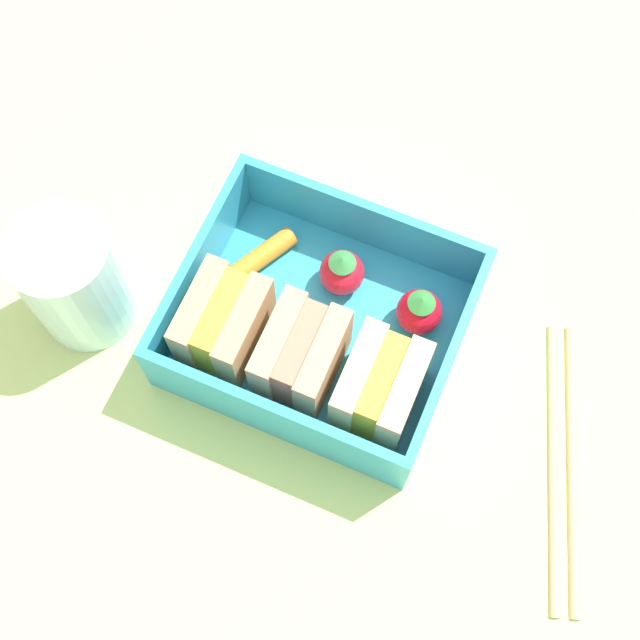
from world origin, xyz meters
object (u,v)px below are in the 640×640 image
sandwich_left (380,387)px  chopstick_pair (564,464)px  carrot_stick_far_left (262,256)px  drinking_glass (74,280)px  sandwich_center_left (301,355)px  sandwich_center (224,323)px  strawberry_far_left (419,311)px  strawberry_left (347,274)px

sandwich_left → chopstick_pair: size_ratio=0.33×
carrot_stick_far_left → drinking_glass: bearing=37.5°
sandwich_center_left → sandwich_center: 5.24cm
sandwich_left → carrot_stick_far_left: size_ratio=1.19×
sandwich_center_left → strawberry_far_left: sandwich_center_left is taller
drinking_glass → chopstick_pair: bearing=-176.1°
carrot_stick_far_left → strawberry_left: bearing=-174.1°
sandwich_center_left → strawberry_left: size_ratio=1.66×
sandwich_left → strawberry_far_left: bearing=-93.3°
drinking_glass → sandwich_center_left: bearing=-175.1°
sandwich_left → sandwich_center: bearing=0.0°
carrot_stick_far_left → chopstick_pair: size_ratio=0.27×
sandwich_left → strawberry_left: size_ratio=1.66×
sandwich_center → drinking_glass: drinking_glass is taller
strawberry_left → carrot_stick_far_left: 5.97cm
sandwich_left → carrot_stick_far_left: 12.41cm
sandwich_center → chopstick_pair: bearing=-177.7°
sandwich_center → strawberry_left: size_ratio=1.66×
carrot_stick_far_left → strawberry_far_left: bearing=-180.0°
sandwich_center_left → carrot_stick_far_left: size_ratio=1.19×
strawberry_far_left → drinking_glass: bearing=19.5°
strawberry_far_left → carrot_stick_far_left: 11.11cm
sandwich_center_left → strawberry_left: 6.65cm
strawberry_left → chopstick_pair: bearing=161.7°
chopstick_pair → strawberry_far_left: bearing=-23.0°
sandwich_left → chopstick_pair: (-12.19, -0.93, -3.45)cm
sandwich_left → strawberry_far_left: 6.06cm
chopstick_pair → drinking_glass: 32.69cm
sandwich_center_left → sandwich_center: same height
sandwich_center → drinking_glass: size_ratio=0.65×
sandwich_center_left → strawberry_left: (-0.39, -6.57, -1.00)cm
sandwich_center → chopstick_pair: size_ratio=0.33×
sandwich_left → drinking_glass: (20.15, 1.28, 0.76)cm
sandwich_center_left → chopstick_pair: (-17.44, -0.93, -3.45)cm
strawberry_far_left → sandwich_center: bearing=28.8°
sandwich_left → sandwich_center: 10.49cm
strawberry_far_left → drinking_glass: size_ratio=0.39×
sandwich_center → strawberry_left: sandwich_center is taller
sandwich_center → sandwich_center_left: bearing=180.0°
strawberry_left → chopstick_pair: (-17.04, 5.64, -2.45)cm
sandwich_center_left → drinking_glass: 14.98cm
chopstick_pair → drinking_glass: bearing=3.9°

